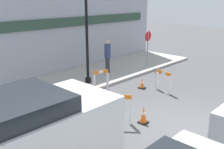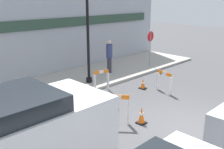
% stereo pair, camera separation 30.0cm
% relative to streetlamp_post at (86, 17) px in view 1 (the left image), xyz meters
% --- Properties ---
extents(ground_plane, '(60.00, 60.00, 0.00)m').
position_rel_streetlamp_post_xyz_m(ground_plane, '(-0.65, -5.41, -3.25)').
color(ground_plane, '#4C4C4F').
extents(sidewalk_slab, '(18.00, 3.57, 0.12)m').
position_rel_streetlamp_post_xyz_m(sidewalk_slab, '(-0.65, 0.88, -3.18)').
color(sidewalk_slab, '#ADA89E').
rests_on(sidewalk_slab, ground_plane).
extents(storefront_facade, '(18.00, 0.22, 5.50)m').
position_rel_streetlamp_post_xyz_m(storefront_facade, '(-0.65, 2.73, -0.49)').
color(storefront_facade, '#A3A8B2').
rests_on(storefront_facade, ground_plane).
extents(streetlamp_post, '(0.44, 0.44, 4.83)m').
position_rel_streetlamp_post_xyz_m(streetlamp_post, '(0.00, 0.00, 0.00)').
color(streetlamp_post, black).
rests_on(streetlamp_post, sidewalk_slab).
extents(stop_sign, '(0.60, 0.06, 2.08)m').
position_rel_streetlamp_post_xyz_m(stop_sign, '(4.67, -0.12, -1.72)').
color(stop_sign, gray).
rests_on(stop_sign, sidewalk_slab).
extents(barricade_0, '(0.33, 0.88, 0.97)m').
position_rel_streetlamp_post_xyz_m(barricade_0, '(1.68, -3.19, -2.72)').
color(barricade_0, white).
rests_on(barricade_0, ground_plane).
extents(barricade_1, '(0.74, 0.33, 0.97)m').
position_rel_streetlamp_post_xyz_m(barricade_1, '(-0.16, -1.06, -2.73)').
color(barricade_1, white).
rests_on(barricade_1, ground_plane).
extents(barricade_2, '(0.58, 0.66, 1.05)m').
position_rel_streetlamp_post_xyz_m(barricade_2, '(-1.99, -3.85, -2.69)').
color(barricade_2, white).
rests_on(barricade_2, ground_plane).
extents(traffic_cone_0, '(0.30, 0.30, 0.60)m').
position_rel_streetlamp_post_xyz_m(traffic_cone_0, '(-1.40, -4.39, -2.96)').
color(traffic_cone_0, black).
rests_on(traffic_cone_0, ground_plane).
extents(traffic_cone_1, '(0.30, 0.30, 0.49)m').
position_rel_streetlamp_post_xyz_m(traffic_cone_1, '(1.42, -2.21, -3.02)').
color(traffic_cone_1, black).
rests_on(traffic_cone_1, ground_plane).
extents(traffic_cone_2, '(0.30, 0.30, 0.58)m').
position_rel_streetlamp_post_xyz_m(traffic_cone_2, '(-1.87, -1.74, -2.97)').
color(traffic_cone_2, black).
rests_on(traffic_cone_2, ground_plane).
extents(traffic_cone_3, '(0.30, 0.30, 0.63)m').
position_rel_streetlamp_post_xyz_m(traffic_cone_3, '(-2.16, -1.17, -2.94)').
color(traffic_cone_3, black).
rests_on(traffic_cone_3, ground_plane).
extents(person_worker, '(0.50, 0.50, 1.66)m').
position_rel_streetlamp_post_xyz_m(person_worker, '(-3.17, -3.70, -2.36)').
color(person_worker, '#33333D').
rests_on(person_worker, ground_plane).
extents(person_pedestrian, '(0.38, 0.38, 1.79)m').
position_rel_streetlamp_post_xyz_m(person_pedestrian, '(1.89, 0.52, -2.16)').
color(person_pedestrian, '#33333D').
rests_on(person_pedestrian, sidewalk_slab).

